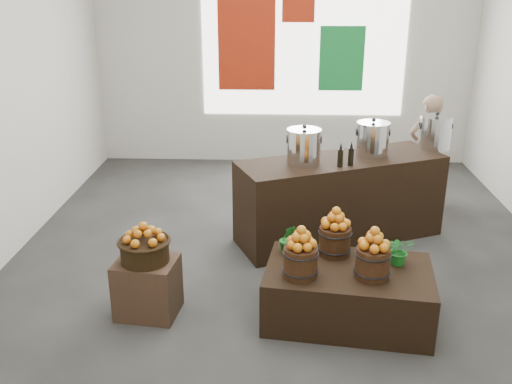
{
  "coord_description": "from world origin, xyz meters",
  "views": [
    {
      "loc": [
        -0.07,
        -5.72,
        2.9
      ],
      "look_at": [
        -0.29,
        -0.4,
        0.89
      ],
      "focal_mm": 40.0,
      "sensor_mm": 36.0,
      "label": 1
    }
  ],
  "objects_px": {
    "crate": "(148,287)",
    "stock_pot_center": "(372,140)",
    "counter": "(340,199)",
    "wicker_basket": "(145,251)",
    "shopper": "(426,149)",
    "display_table": "(348,294)",
    "stock_pot_left": "(304,148)",
    "stock_pot_right": "(435,133)"
  },
  "relations": [
    {
      "from": "stock_pot_left",
      "to": "shopper",
      "type": "height_order",
      "value": "shopper"
    },
    {
      "from": "wicker_basket",
      "to": "stock_pot_center",
      "type": "height_order",
      "value": "stock_pot_center"
    },
    {
      "from": "crate",
      "to": "display_table",
      "type": "relative_size",
      "value": 0.37
    },
    {
      "from": "wicker_basket",
      "to": "counter",
      "type": "xyz_separation_m",
      "value": [
        1.89,
        1.72,
        -0.14
      ]
    },
    {
      "from": "crate",
      "to": "stock_pot_left",
      "type": "distance_m",
      "value": 2.28
    },
    {
      "from": "shopper",
      "to": "display_table",
      "type": "bearing_deg",
      "value": 53.44
    },
    {
      "from": "wicker_basket",
      "to": "counter",
      "type": "bearing_deg",
      "value": 42.18
    },
    {
      "from": "display_table",
      "to": "stock_pot_right",
      "type": "relative_size",
      "value": 3.93
    },
    {
      "from": "wicker_basket",
      "to": "stock_pot_left",
      "type": "bearing_deg",
      "value": 46.46
    },
    {
      "from": "crate",
      "to": "shopper",
      "type": "xyz_separation_m",
      "value": [
        3.16,
        2.99,
        0.47
      ]
    },
    {
      "from": "counter",
      "to": "stock_pot_left",
      "type": "height_order",
      "value": "stock_pot_left"
    },
    {
      "from": "wicker_basket",
      "to": "shopper",
      "type": "relative_size",
      "value": 0.29
    },
    {
      "from": "crate",
      "to": "stock_pot_right",
      "type": "height_order",
      "value": "stock_pot_right"
    },
    {
      "from": "stock_pot_left",
      "to": "wicker_basket",
      "type": "bearing_deg",
      "value": -133.54
    },
    {
      "from": "crate",
      "to": "stock_pot_left",
      "type": "xyz_separation_m",
      "value": [
        1.45,
        1.52,
        0.89
      ]
    },
    {
      "from": "display_table",
      "to": "shopper",
      "type": "distance_m",
      "value": 3.32
    },
    {
      "from": "wicker_basket",
      "to": "stock_pot_left",
      "type": "height_order",
      "value": "stock_pot_left"
    },
    {
      "from": "wicker_basket",
      "to": "display_table",
      "type": "bearing_deg",
      "value": -0.34
    },
    {
      "from": "wicker_basket",
      "to": "stock_pot_left",
      "type": "distance_m",
      "value": 2.16
    },
    {
      "from": "crate",
      "to": "counter",
      "type": "distance_m",
      "value": 2.56
    },
    {
      "from": "display_table",
      "to": "counter",
      "type": "distance_m",
      "value": 1.74
    },
    {
      "from": "crate",
      "to": "stock_pot_right",
      "type": "bearing_deg",
      "value": 36.05
    },
    {
      "from": "stock_pot_left",
      "to": "stock_pot_right",
      "type": "bearing_deg",
      "value": 23.41
    },
    {
      "from": "display_table",
      "to": "stock_pot_left",
      "type": "height_order",
      "value": "stock_pot_left"
    },
    {
      "from": "wicker_basket",
      "to": "stock_pot_right",
      "type": "height_order",
      "value": "stock_pot_right"
    },
    {
      "from": "stock_pot_center",
      "to": "stock_pot_right",
      "type": "height_order",
      "value": "same"
    },
    {
      "from": "display_table",
      "to": "stock_pot_center",
      "type": "xyz_separation_m",
      "value": [
        0.43,
        1.88,
        0.91
      ]
    },
    {
      "from": "display_table",
      "to": "stock_pot_center",
      "type": "relative_size",
      "value": 3.93
    },
    {
      "from": "crate",
      "to": "counter",
      "type": "height_order",
      "value": "counter"
    },
    {
      "from": "display_table",
      "to": "stock_pot_right",
      "type": "height_order",
      "value": "stock_pot_right"
    },
    {
      "from": "shopper",
      "to": "stock_pot_left",
      "type": "bearing_deg",
      "value": 28.25
    },
    {
      "from": "wicker_basket",
      "to": "stock_pot_left",
      "type": "xyz_separation_m",
      "value": [
        1.45,
        1.52,
        0.53
      ]
    },
    {
      "from": "crate",
      "to": "shopper",
      "type": "relative_size",
      "value": 0.36
    },
    {
      "from": "crate",
      "to": "stock_pot_right",
      "type": "distance_m",
      "value": 3.86
    },
    {
      "from": "crate",
      "to": "counter",
      "type": "xyz_separation_m",
      "value": [
        1.89,
        1.72,
        0.22
      ]
    },
    {
      "from": "crate",
      "to": "stock_pot_center",
      "type": "relative_size",
      "value": 1.45
    },
    {
      "from": "crate",
      "to": "stock_pot_center",
      "type": "xyz_separation_m",
      "value": [
        2.24,
        1.87,
        0.89
      ]
    },
    {
      "from": "stock_pot_left",
      "to": "stock_pot_right",
      "type": "relative_size",
      "value": 1.0
    },
    {
      "from": "counter",
      "to": "stock_pot_left",
      "type": "relative_size",
      "value": 6.47
    },
    {
      "from": "display_table",
      "to": "stock_pot_left",
      "type": "xyz_separation_m",
      "value": [
        -0.36,
        1.53,
        0.91
      ]
    },
    {
      "from": "counter",
      "to": "display_table",
      "type": "bearing_deg",
      "value": -116.29
    },
    {
      "from": "stock_pot_center",
      "to": "shopper",
      "type": "height_order",
      "value": "shopper"
    }
  ]
}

